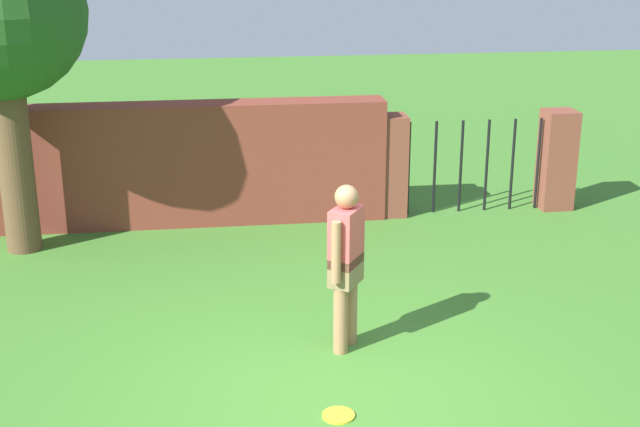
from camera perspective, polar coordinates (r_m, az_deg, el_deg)
The scene contains 5 objects.
ground_plane at distance 7.62m, azimuth 1.30°, elevation -12.10°, with size 40.00×40.00×0.00m, color #3D7528.
brick_wall at distance 11.77m, azimuth -9.59°, elevation 3.15°, with size 5.67×0.50×1.63m, color brown.
person at distance 8.12m, azimuth 1.70°, elevation -3.03°, with size 0.38×0.47×1.62m.
fence_gate at distance 12.34m, azimuth 9.99°, elevation 3.28°, with size 2.84×0.44×1.40m.
frisbee_yellow at distance 7.40m, azimuth 1.21°, elevation -12.99°, with size 0.27×0.27×0.02m, color yellow.
Camera 1 is at (-1.03, -6.48, 3.87)m, focal length 49.17 mm.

